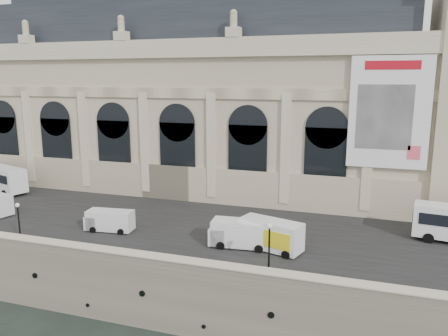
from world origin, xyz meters
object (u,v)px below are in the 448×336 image
Objects in this scene: van_b at (108,220)px; van_c at (238,234)px; box_truck at (267,234)px; lamp_right at (269,249)px; lamp_left at (19,222)px.

van_c reaches higher than van_b.
lamp_right is at bearing -75.78° from box_truck.
lamp_right is at bearing -14.74° from van_b.
box_truck is 1.71× the size of lamp_right.
lamp_left is 26.68m from lamp_right.
box_truck reaches higher than van_b.
van_c is 2.96m from box_truck.
lamp_right is (26.67, 0.48, 0.23)m from lamp_left.
van_c is at bearing -0.14° from van_b.
van_c is 1.39× the size of lamp_right.
lamp_right is (19.65, -5.17, 1.09)m from van_b.
van_c is (15.31, -0.04, 0.21)m from van_b.
lamp_left is at bearing -178.96° from lamp_right.
van_c is 1.55× the size of lamp_left.
lamp_right is (4.33, -5.13, 0.88)m from van_c.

